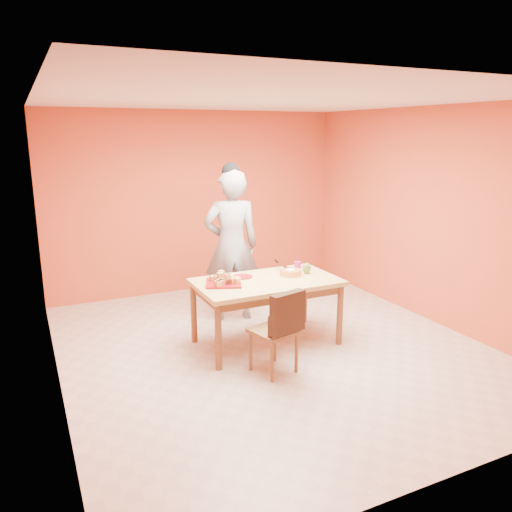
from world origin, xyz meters
name	(u,v)px	position (x,y,z in m)	size (l,w,h in m)	color
floor	(272,347)	(0.00, 0.00, 0.00)	(5.00, 5.00, 0.00)	beige
ceiling	(274,99)	(0.00, 0.00, 2.70)	(5.00, 5.00, 0.00)	silver
wall_back	(197,202)	(0.00, 2.50, 1.35)	(4.50, 4.50, 0.00)	#CF482F
wall_left	(47,251)	(-2.25, 0.00, 1.35)	(5.00, 5.00, 0.00)	#CF482F
wall_right	(432,216)	(2.25, 0.00, 1.35)	(5.00, 5.00, 0.00)	#CF482F
dining_table	(267,288)	(-0.01, 0.14, 0.67)	(1.60, 0.90, 0.76)	tan
dining_chair	(275,329)	(-0.26, -0.54, 0.46)	(0.50, 0.56, 0.89)	brown
pastry_pile	(224,277)	(-0.50, 0.21, 0.84)	(0.34, 0.34, 0.11)	tan
person	(231,246)	(-0.05, 1.06, 0.97)	(0.71, 0.46, 1.94)	gray
pastry_platter	(224,283)	(-0.50, 0.21, 0.77)	(0.38, 0.38, 0.02)	maroon
red_dinner_plate	(243,277)	(-0.20, 0.36, 0.77)	(0.23, 0.23, 0.01)	maroon
white_cake_plate	(290,275)	(0.32, 0.18, 0.77)	(0.25, 0.25, 0.01)	white
sponge_cake	(291,272)	(0.32, 0.18, 0.80)	(0.25, 0.25, 0.06)	orange
cake_server	(284,266)	(0.33, 0.36, 0.84)	(0.05, 0.27, 0.01)	silver
egg_ornament	(307,268)	(0.54, 0.18, 0.82)	(0.10, 0.08, 0.13)	olive
magenta_glass	(298,266)	(0.51, 0.33, 0.82)	(0.08, 0.08, 0.11)	#B41B70
checker_tin	(306,266)	(0.67, 0.42, 0.77)	(0.09, 0.09, 0.03)	#33180E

